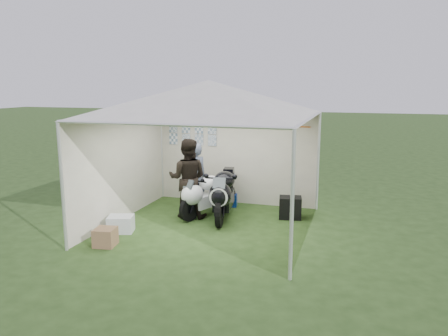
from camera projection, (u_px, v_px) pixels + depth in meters
The scene contains 10 objects.
ground at pixel (209, 227), 9.09m from camera, with size 80.00×80.00×0.00m, color #253F16.
canopy_tent at pixel (209, 102), 8.64m from camera, with size 5.66×5.66×3.00m.
motorcycle_white at pixel (206, 193), 9.80m from camera, with size 0.89×1.78×0.92m.
motorcycle_black at pixel (223, 192), 9.58m from camera, with size 0.69×2.12×1.05m.
paddock_stand at pixel (229, 200), 10.61m from camera, with size 0.40×0.25×0.30m, color #153DBB.
person_dark_jacket at pixel (188, 178), 9.60m from camera, with size 0.86×0.67×1.76m, color black.
person_blue_jacket at pixel (195, 177), 10.17m from camera, with size 0.58×0.38×1.59m, color slate.
equipment_box at pixel (290, 208), 9.64m from camera, with size 0.48×0.39×0.48m, color black.
crate_0 at pixel (121, 224), 8.75m from camera, with size 0.49×0.38×0.33m, color silver.
crate_1 at pixel (105, 237), 7.99m from camera, with size 0.37×0.37×0.33m, color brown.
Camera 1 is at (2.89, -8.21, 2.91)m, focal length 35.00 mm.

